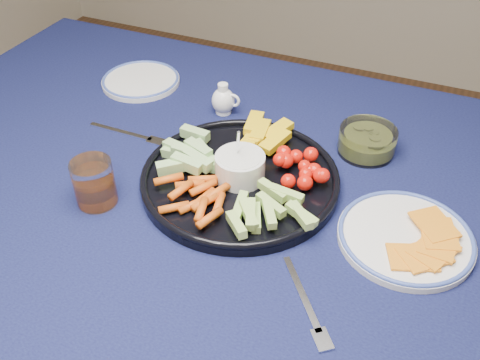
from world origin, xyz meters
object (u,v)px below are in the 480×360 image
at_px(cheese_plate, 406,236).
at_px(juice_tumbler, 95,185).
at_px(pickle_bowl, 367,142).
at_px(side_plate_extra, 141,80).
at_px(creamer_pitcher, 224,100).
at_px(dining_table, 236,214).
at_px(crudite_platter, 239,175).

height_order(cheese_plate, juice_tumbler, juice_tumbler).
relative_size(pickle_bowl, side_plate_extra, 0.61).
bearing_deg(creamer_pitcher, pickle_bowl, -3.65).
bearing_deg(side_plate_extra, dining_table, -34.94).
relative_size(pickle_bowl, cheese_plate, 0.51).
relative_size(creamer_pitcher, juice_tumbler, 0.83).
bearing_deg(dining_table, pickle_bowl, 43.52).
height_order(creamer_pitcher, side_plate_extra, creamer_pitcher).
xyz_separation_m(creamer_pitcher, side_plate_extra, (-0.25, 0.04, -0.02)).
distance_m(dining_table, crudite_platter, 0.11).
relative_size(dining_table, pickle_bowl, 13.70).
xyz_separation_m(crudite_platter, cheese_plate, (0.33, -0.03, -0.01)).
relative_size(crudite_platter, creamer_pitcher, 5.20).
bearing_deg(pickle_bowl, dining_table, -136.48).
xyz_separation_m(dining_table, juice_tumbler, (-0.22, -0.16, 0.13)).
height_order(pickle_bowl, cheese_plate, pickle_bowl).
xyz_separation_m(crudite_platter, pickle_bowl, (0.21, 0.21, 0.00)).
xyz_separation_m(dining_table, side_plate_extra, (-0.38, 0.27, 0.10)).
bearing_deg(crudite_platter, pickle_bowl, 44.97).
bearing_deg(creamer_pitcher, juice_tumbler, -103.22).
height_order(creamer_pitcher, juice_tumbler, juice_tumbler).
xyz_separation_m(dining_table, crudite_platter, (0.01, -0.00, 0.11)).
height_order(dining_table, creamer_pitcher, creamer_pitcher).
bearing_deg(side_plate_extra, pickle_bowl, -6.08).
relative_size(creamer_pitcher, side_plate_extra, 0.38).
bearing_deg(crudite_platter, creamer_pitcher, 121.01).
bearing_deg(side_plate_extra, cheese_plate, -22.36).
relative_size(pickle_bowl, juice_tumbler, 1.32).
bearing_deg(creamer_pitcher, dining_table, -60.18).
bearing_deg(side_plate_extra, juice_tumbler, -68.90).
distance_m(crudite_platter, juice_tumbler, 0.28).
relative_size(creamer_pitcher, pickle_bowl, 0.62).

